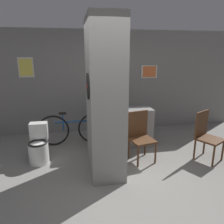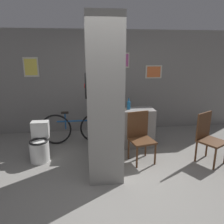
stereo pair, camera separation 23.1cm
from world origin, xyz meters
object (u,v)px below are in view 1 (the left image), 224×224
object	(u,v)px
chair_near_pillar	(140,134)
chair_by_doorway	(206,134)
bottle_tall	(122,104)
bicycle	(74,129)
toilet	(39,146)

from	to	relation	value
chair_near_pillar	chair_by_doorway	size ratio (longest dim) A/B	1.00
chair_near_pillar	bottle_tall	distance (m)	0.88
bicycle	bottle_tall	xyz separation A→B (m)	(1.05, -0.26, 0.60)
toilet	chair_by_doorway	size ratio (longest dim) A/B	0.76
toilet	chair_near_pillar	xyz separation A→B (m)	(1.93, -0.25, 0.20)
chair_near_pillar	bicycle	xyz separation A→B (m)	(-1.26, 0.97, -0.15)
chair_near_pillar	chair_by_doorway	xyz separation A→B (m)	(1.27, -0.21, 0.00)
toilet	chair_by_doorway	world-z (taller)	chair_by_doorway
chair_by_doorway	bicycle	xyz separation A→B (m)	(-2.53, 1.19, -0.15)
chair_near_pillar	bottle_tall	size ratio (longest dim) A/B	3.05
chair_near_pillar	toilet	bearing A→B (deg)	160.37
chair_by_doorway	bicycle	bearing A→B (deg)	125.48
toilet	chair_near_pillar	size ratio (longest dim) A/B	0.76
chair_by_doorway	bottle_tall	distance (m)	1.81
chair_by_doorway	bottle_tall	size ratio (longest dim) A/B	3.05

